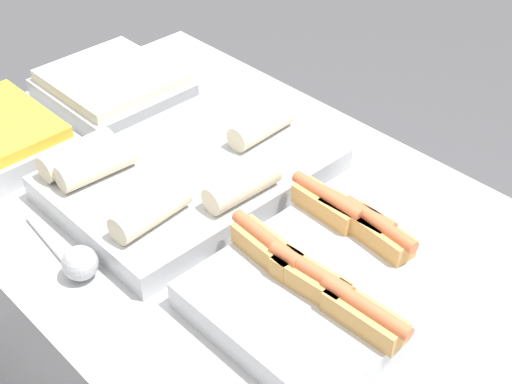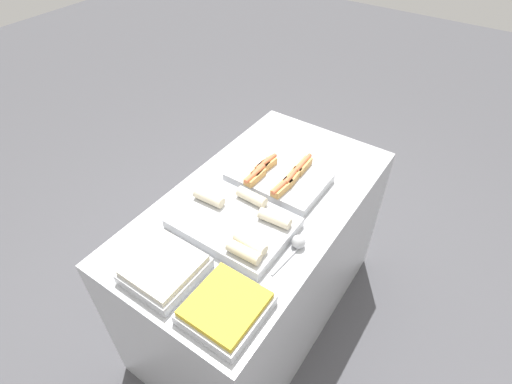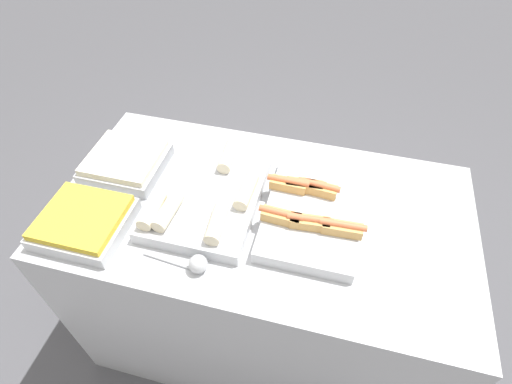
{
  "view_description": "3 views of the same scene",
  "coord_description": "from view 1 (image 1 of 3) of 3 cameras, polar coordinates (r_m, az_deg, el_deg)",
  "views": [
    {
      "loc": [
        0.67,
        -0.66,
        1.77
      ],
      "look_at": [
        -0.02,
        0.0,
        1.02
      ],
      "focal_mm": 50.0,
      "sensor_mm": 36.0,
      "label": 1
    },
    {
      "loc": [
        -1.14,
        -0.76,
        2.24
      ],
      "look_at": [
        -0.02,
        0.0,
        1.02
      ],
      "focal_mm": 28.0,
      "sensor_mm": 36.0,
      "label": 2
    },
    {
      "loc": [
        0.2,
        -0.89,
        2.01
      ],
      "look_at": [
        -0.02,
        0.0,
        1.02
      ],
      "focal_mm": 28.0,
      "sensor_mm": 36.0,
      "label": 3
    }
  ],
  "objects": [
    {
      "name": "serving_spoon_near",
      "position": [
        1.2,
        -14.08,
        -5.43
      ],
      "size": [
        0.22,
        0.06,
        0.06
      ],
      "color": "#B2B5BA",
      "rests_on": "counter"
    },
    {
      "name": "tray_wraps",
      "position": [
        1.35,
        -5.44,
        1.56
      ],
      "size": [
        0.36,
        0.51,
        0.1
      ],
      "color": "#B7BABF",
      "rests_on": "counter"
    },
    {
      "name": "tray_hotdogs",
      "position": [
        1.15,
        6.81,
        -6.18
      ],
      "size": [
        0.35,
        0.46,
        0.1
      ],
      "color": "#B7BABF",
      "rests_on": "counter"
    },
    {
      "name": "tray_side_back",
      "position": [
        1.63,
        -11.42,
        8.18
      ],
      "size": [
        0.28,
        0.26,
        0.07
      ],
      "color": "#B7BABF",
      "rests_on": "counter"
    }
  ]
}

